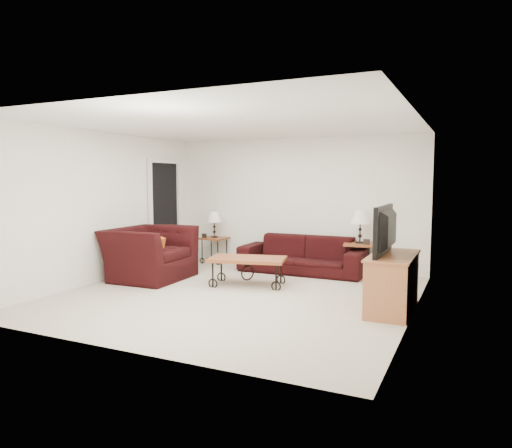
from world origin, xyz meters
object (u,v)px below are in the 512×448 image
at_px(lamp_right, 360,227).
at_px(television, 392,230).
at_px(side_table_left, 214,250).
at_px(lamp_left, 214,225).
at_px(armchair, 150,253).
at_px(tv_stand, 392,283).
at_px(coffee_table, 247,271).
at_px(backpack, 343,266).
at_px(sofa, 302,255).
at_px(side_table_right, 359,259).

xyz_separation_m(lamp_right, television, (0.87, -2.07, 0.18)).
height_order(side_table_left, lamp_left, lamp_left).
bearing_deg(side_table_left, armchair, -97.33).
bearing_deg(lamp_right, armchair, -150.57).
height_order(side_table_left, tv_stand, tv_stand).
distance_m(coffee_table, backpack, 1.75).
height_order(armchair, backpack, armchair).
relative_size(sofa, armchair, 1.68).
bearing_deg(tv_stand, lamp_right, 113.34).
xyz_separation_m(sofa, side_table_right, (1.01, 0.18, -0.04)).
bearing_deg(backpack, side_table_left, -169.52).
xyz_separation_m(lamp_right, tv_stand, (0.89, -2.07, -0.51)).
bearing_deg(lamp_right, coffee_table, -133.37).
relative_size(sofa, side_table_left, 4.32).
bearing_deg(television, tv_stand, 90.00).
bearing_deg(tv_stand, coffee_table, 167.71).
xyz_separation_m(side_table_right, television, (0.87, -2.07, 0.77)).
height_order(lamp_right, tv_stand, lamp_right).
distance_m(lamp_right, coffee_table, 2.23).
height_order(side_table_right, tv_stand, tv_stand).
height_order(sofa, television, television).
relative_size(side_table_left, coffee_table, 0.44).
relative_size(side_table_left, lamp_left, 1.00).
height_order(side_table_right, armchair, armchair).
distance_m(side_table_right, backpack, 0.40).
bearing_deg(sofa, armchair, -143.42).
distance_m(sofa, coffee_table, 1.45).
distance_m(side_table_right, lamp_left, 3.02).
distance_m(sofa, television, 2.76).
distance_m(lamp_left, lamp_right, 2.98).
relative_size(side_table_left, tv_stand, 0.43).
height_order(side_table_left, coffee_table, side_table_left).
height_order(armchair, tv_stand, armchair).
bearing_deg(backpack, coffee_table, -118.35).
bearing_deg(side_table_right, lamp_left, -180.00).
bearing_deg(lamp_right, backpack, -123.61).
distance_m(armchair, tv_stand, 4.11).
bearing_deg(coffee_table, backpack, 44.46).
xyz_separation_m(lamp_left, backpack, (2.76, -0.32, -0.58)).
relative_size(side_table_left, television, 0.48).
bearing_deg(armchair, side_table_left, -9.18).
bearing_deg(sofa, coffee_table, -108.31).
xyz_separation_m(lamp_left, television, (3.85, -2.07, 0.27)).
bearing_deg(lamp_right, tv_stand, -66.66).
xyz_separation_m(television, backpack, (-1.09, 1.74, -0.85)).
relative_size(side_table_right, lamp_right, 1.00).
bearing_deg(side_table_right, coffee_table, -133.37).
bearing_deg(tv_stand, side_table_right, 113.34).
relative_size(lamp_left, television, 0.48).
bearing_deg(coffee_table, sofa, 71.69).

